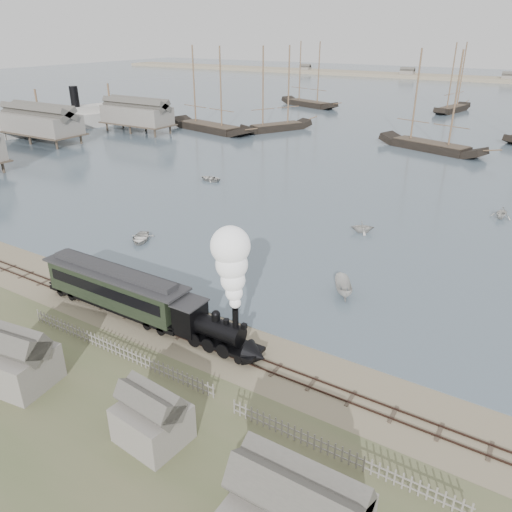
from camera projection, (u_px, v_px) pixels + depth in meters
The scene contains 22 objects.
ground at pixel (235, 338), 41.37m from camera, with size 600.00×600.00×0.00m, color gray.
harbor_water at pixel (511, 103), 172.58m from camera, with size 600.00×336.00×0.06m, color #4D5D6E.
rail_track at pixel (221, 349), 39.81m from camera, with size 120.00×1.80×0.16m.
picket_fence_west at pixel (117, 355), 39.10m from camera, with size 19.00×0.10×1.20m, color slate, non-canonical shape.
picket_fence_east at pixel (339, 461), 29.56m from camera, with size 15.00×0.10×1.20m, color slate, non-canonical shape.
shed_left at pixel (21, 382), 36.15m from camera, with size 5.00×4.00×4.10m, color slate, non-canonical shape.
shed_mid at pixel (154, 439), 31.15m from camera, with size 4.00×3.50×3.60m, color slate, non-canonical shape.
western_wharf at pixel (47, 127), 107.16m from camera, with size 36.00×56.00×8.00m, color slate, non-canonical shape.
locomotive at pixel (226, 300), 37.59m from camera, with size 8.16×3.05×10.17m.
passenger_coach at pixel (115, 287), 44.44m from camera, with size 15.43×2.98×3.75m.
beached_dinghy at pixel (104, 285), 49.09m from camera, with size 3.35×2.39×0.69m, color beige.
steamship at pixel (76, 107), 127.44m from camera, with size 46.52×7.75×10.18m, color beige, non-canonical shape.
rowboat_0 at pixel (140, 238), 59.78m from camera, with size 3.98×2.84×0.83m, color beige.
rowboat_1 at pixel (363, 227), 62.25m from camera, with size 2.88×2.49×1.52m, color beige.
rowboat_2 at pixel (343, 287), 47.68m from camera, with size 3.88×1.46×1.50m, color beige.
rowboat_6 at pixel (210, 178), 83.83m from camera, with size 3.82×2.73×0.79m, color beige.
rowboat_7 at pixel (502, 213), 66.95m from camera, with size 3.04×2.63×1.60m, color beige.
schooner_0 at pixel (208, 89), 120.66m from camera, with size 25.59×5.91×20.00m, color black, non-canonical shape.
schooner_1 at pixel (277, 89), 121.08m from camera, with size 19.25×4.44×20.00m, color black, non-canonical shape.
schooner_2 at pixel (437, 101), 100.73m from camera, with size 23.20×5.35×20.00m, color black, non-canonical shape.
schooner_6 at pixel (310, 74), 160.31m from camera, with size 22.40×5.17×20.00m, color black, non-canonical shape.
schooner_7 at pixel (457, 78), 148.99m from camera, with size 18.74×4.33×20.00m, color black, non-canonical shape.
Camera 1 is at (19.88, -28.65, 23.34)m, focal length 35.00 mm.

